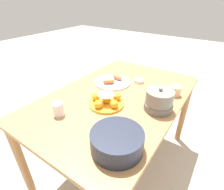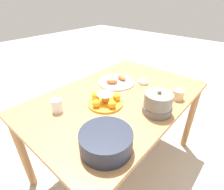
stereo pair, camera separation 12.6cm
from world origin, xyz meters
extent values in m
plane|color=#B2A899|center=(0.00, 0.00, 0.00)|extent=(12.00, 12.00, 0.00)
cylinder|color=#A87547|center=(-0.65, -0.40, 0.36)|extent=(0.06, 0.06, 0.72)
cylinder|color=#A87547|center=(0.65, -0.40, 0.36)|extent=(0.06, 0.06, 0.72)
cylinder|color=#A87547|center=(-0.65, 0.40, 0.36)|extent=(0.06, 0.06, 0.72)
cube|color=#A87547|center=(0.00, 0.00, 0.73)|extent=(1.39, 0.91, 0.03)
cylinder|color=gold|center=(0.15, 0.01, 0.76)|extent=(0.25, 0.25, 0.02)
sphere|color=#F4A823|center=(0.23, 0.00, 0.79)|extent=(0.06, 0.06, 0.06)
sphere|color=#F4A823|center=(0.17, 0.09, 0.79)|extent=(0.06, 0.06, 0.06)
sphere|color=#F4A823|center=(0.08, 0.05, 0.79)|extent=(0.06, 0.06, 0.06)
sphere|color=#F4A823|center=(0.08, -0.04, 0.79)|extent=(0.06, 0.06, 0.06)
sphere|color=#F4A823|center=(0.16, -0.08, 0.79)|extent=(0.06, 0.06, 0.06)
ellipsoid|color=white|center=(0.15, 0.01, 0.83)|extent=(0.12, 0.12, 0.02)
sphere|color=#F4A823|center=(0.15, 0.01, 0.79)|extent=(0.06, 0.06, 0.06)
cylinder|color=#232838|center=(0.45, 0.29, 0.80)|extent=(0.27, 0.27, 0.10)
cylinder|color=brown|center=(0.45, 0.29, 0.85)|extent=(0.22, 0.22, 0.01)
cylinder|color=silver|center=(-0.30, 0.03, 0.76)|extent=(0.08, 0.08, 0.03)
cylinder|color=olive|center=(-0.30, 0.03, 0.77)|extent=(0.07, 0.07, 0.01)
cylinder|color=silver|center=(-0.16, -0.15, 0.76)|extent=(0.31, 0.31, 0.01)
ellipsoid|color=#E06033|center=(-0.11, -0.15, 0.78)|extent=(0.10, 0.11, 0.04)
ellipsoid|color=#E06033|center=(-0.22, -0.14, 0.78)|extent=(0.08, 0.12, 0.04)
cylinder|color=white|center=(0.42, -0.17, 0.79)|extent=(0.07, 0.07, 0.09)
cylinder|color=#DBB27F|center=(-0.25, 0.36, 0.79)|extent=(0.09, 0.09, 0.07)
cylinder|color=#66605B|center=(0.00, 0.33, 0.77)|extent=(0.19, 0.19, 0.05)
cylinder|color=slate|center=(0.00, 0.33, 0.84)|extent=(0.18, 0.18, 0.09)
sphere|color=slate|center=(0.00, 0.33, 0.90)|extent=(0.02, 0.02, 0.02)
camera|label=1|loc=(0.98, 0.62, 1.43)|focal=28.00mm
camera|label=2|loc=(0.90, 0.72, 1.43)|focal=28.00mm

